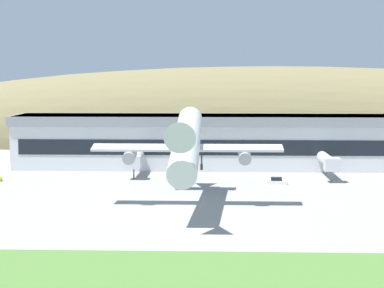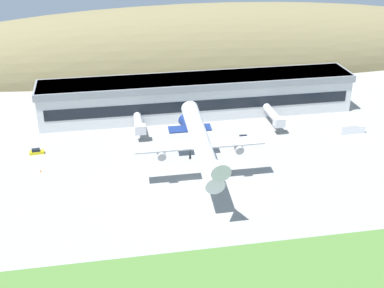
{
  "view_description": "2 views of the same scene",
  "coord_description": "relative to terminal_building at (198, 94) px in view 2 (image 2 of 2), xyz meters",
  "views": [
    {
      "loc": [
        7.86,
        -112.9,
        24.25
      ],
      "look_at": [
        3.71,
        2.66,
        11.23
      ],
      "focal_mm": 60.0,
      "sensor_mm": 36.0,
      "label": 1
    },
    {
      "loc": [
        -22.05,
        -121.91,
        71.32
      ],
      "look_at": [
        0.09,
        -0.97,
        12.57
      ],
      "focal_mm": 50.0,
      "sensor_mm": 36.0,
      "label": 2
    }
  ],
  "objects": [
    {
      "name": "hill_backdrop",
      "position": [
        15.93,
        59.97,
        -7.6
      ],
      "size": [
        310.33,
        57.89,
        52.46
      ],
      "primitive_type": "ellipsoid",
      "color": "olive",
      "rests_on": "ground_plane"
    },
    {
      "name": "ground_plane",
      "position": [
        -11.09,
        -48.48,
        -7.6
      ],
      "size": [
        424.37,
        424.37,
        0.0
      ],
      "primitive_type": "plane",
      "color": "gray"
    },
    {
      "name": "grass_strip_foreground",
      "position": [
        -11.09,
        -87.49,
        -7.56
      ],
      "size": [
        381.94,
        21.39,
        0.08
      ],
      "primitive_type": "cube",
      "color": "#4C7533",
      "rests_on": "ground_plane"
    },
    {
      "name": "terminal_building",
      "position": [
        0.0,
        0.0,
        0.0
      ],
      "size": [
        108.14,
        15.76,
        13.4
      ],
      "color": "silver",
      "rests_on": "ground_plane"
    },
    {
      "name": "jetway_0",
      "position": [
        -21.64,
        -14.38,
        -3.61
      ],
      "size": [
        3.38,
        12.63,
        5.43
      ],
      "color": "silver",
      "rests_on": "ground_plane"
    },
    {
      "name": "jetway_1",
      "position": [
        22.61,
        -15.65,
        -3.61
      ],
      "size": [
        3.38,
        15.02,
        5.43
      ],
      "color": "silver",
      "rests_on": "ground_plane"
    },
    {
      "name": "traffic_cone_0",
      "position": [
        -51.18,
        -33.6,
        -7.32
      ],
      "size": [
        0.52,
        0.52,
        0.58
      ],
      "color": "orange",
      "rests_on": "ground_plane"
    },
    {
      "name": "cargo_airplane",
      "position": [
        -8.26,
        -46.76,
        3.85
      ],
      "size": [
        34.67,
        46.52,
        12.94
      ],
      "color": "silver"
    },
    {
      "name": "service_car_0",
      "position": [
        -53.09,
        -21.84,
        -6.95
      ],
      "size": [
        4.35,
        1.95,
        1.57
      ],
      "color": "gold",
      "rests_on": "ground_plane"
    },
    {
      "name": "fuel_truck",
      "position": [
        45.77,
        -24.72,
        -6.11
      ],
      "size": [
        8.56,
        2.66,
        3.13
      ],
      "color": "silver",
      "rests_on": "ground_plane"
    },
    {
      "name": "service_car_1",
      "position": [
        10.3,
        -23.52,
        -6.97
      ],
      "size": [
        4.31,
        1.96,
        1.51
      ],
      "color": "silver",
      "rests_on": "ground_plane"
    }
  ]
}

